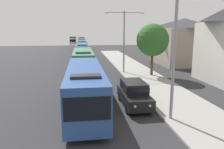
# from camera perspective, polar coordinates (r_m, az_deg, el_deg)

# --- Properties ---
(bus_lead) EXTENTS (2.58, 11.65, 3.21)m
(bus_lead) POSITION_cam_1_polar(r_m,az_deg,el_deg) (16.56, -6.91, -2.88)
(bus_lead) COLOR #284C8C
(bus_lead) RESTS_ON ground_plane
(bus_second_in_line) EXTENTS (2.58, 11.64, 3.21)m
(bus_second_in_line) POSITION_cam_1_polar(r_m,az_deg,el_deg) (29.84, -7.41, 3.50)
(bus_second_in_line) COLOR #33724C
(bus_second_in_line) RESTS_ON ground_plane
(bus_middle) EXTENTS (2.58, 11.64, 3.21)m
(bus_middle) POSITION_cam_1_polar(r_m,az_deg,el_deg) (42.89, -7.59, 5.89)
(bus_middle) COLOR #284C8C
(bus_middle) RESTS_ON ground_plane
(bus_fourth_in_line) EXTENTS (2.58, 10.73, 3.21)m
(bus_fourth_in_line) POSITION_cam_1_polar(r_m,az_deg,el_deg) (56.02, -7.69, 7.16)
(bus_fourth_in_line) COLOR #33724C
(bus_fourth_in_line) RESTS_ON ground_plane
(bus_rear) EXTENTS (2.58, 11.18, 3.21)m
(bus_rear) POSITION_cam_1_polar(r_m,az_deg,el_deg) (68.54, -7.75, 7.92)
(bus_rear) COLOR #284C8C
(bus_rear) RESTS_ON ground_plane
(bus_tail_end) EXTENTS (2.58, 11.05, 3.21)m
(bus_tail_end) POSITION_cam_1_polar(r_m,az_deg,el_deg) (81.95, -7.80, 8.48)
(bus_tail_end) COLOR maroon
(bus_tail_end) RESTS_ON ground_plane
(white_suv) EXTENTS (1.86, 4.89, 1.90)m
(white_suv) POSITION_cam_1_polar(r_m,az_deg,el_deg) (17.14, 5.64, -4.63)
(white_suv) COLOR black
(white_suv) RESTS_ON ground_plane
(box_truck_oncoming) EXTENTS (2.35, 6.92, 3.15)m
(box_truck_oncoming) POSITION_cam_1_polar(r_m,az_deg,el_deg) (88.32, -9.98, 8.63)
(box_truck_oncoming) COLOR white
(box_truck_oncoming) RESTS_ON ground_plane
(streetlamp_near) EXTENTS (5.35, 0.28, 8.58)m
(streetlamp_near) POSITION_cam_1_polar(r_m,az_deg,el_deg) (14.05, 15.87, 9.29)
(streetlamp_near) COLOR gray
(streetlamp_near) RESTS_ON sidewalk
(streetlamp_mid) EXTENTS (5.24, 0.28, 7.98)m
(streetlamp_mid) POSITION_cam_1_polar(r_m,az_deg,el_deg) (29.58, 3.11, 9.96)
(streetlamp_mid) COLOR gray
(streetlamp_mid) RESTS_ON sidewalk
(roadside_tree) EXTENTS (3.99, 3.99, 6.36)m
(roadside_tree) POSITION_cam_1_polar(r_m,az_deg,el_deg) (28.02, 10.39, 8.67)
(roadside_tree) COLOR #4C3823
(roadside_tree) RESTS_ON sidewalk
(house_distant_gabled) EXTENTS (8.77, 10.09, 7.62)m
(house_distant_gabled) POSITION_cam_1_polar(r_m,az_deg,el_deg) (39.58, 17.85, 8.16)
(house_distant_gabled) COLOR gray
(house_distant_gabled) RESTS_ON ground_plane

